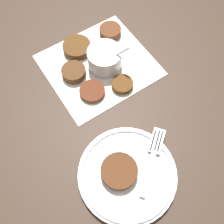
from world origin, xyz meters
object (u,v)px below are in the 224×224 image
(fritter_on_plate, at_px, (119,171))
(fork, at_px, (154,153))
(serving_plate, at_px, (127,174))
(sauce_bowl, at_px, (105,59))

(fritter_on_plate, distance_m, fork, 0.09)
(serving_plate, bearing_deg, fritter_on_plate, -33.91)
(sauce_bowl, relative_size, serving_plate, 0.46)
(fork, bearing_deg, sauce_bowl, -93.21)
(sauce_bowl, xyz_separation_m, serving_plate, (0.09, 0.30, -0.02))
(sauce_bowl, distance_m, fork, 0.29)
(serving_plate, distance_m, fork, 0.08)
(serving_plate, height_order, fritter_on_plate, fritter_on_plate)
(fork, bearing_deg, fritter_on_plate, 1.19)
(serving_plate, relative_size, fritter_on_plate, 2.73)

